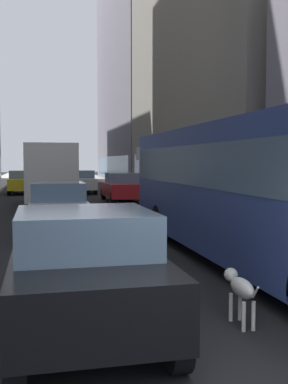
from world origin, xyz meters
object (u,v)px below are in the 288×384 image
(car_black_suv, at_px, (84,267))
(car_yellow_taxi, at_px, (23,182))
(car_white_van, at_px, (81,181))
(car_silver_sedan, at_px, (57,208))
(box_truck, at_px, (49,173))
(car_red_coupe, at_px, (123,187))
(dalmatian_dog, at_px, (240,288))
(transit_bus, at_px, (253,183))

(car_black_suv, relative_size, car_yellow_taxi, 0.96)
(car_white_van, xyz_separation_m, car_yellow_taxi, (-4.00, 0.38, -0.00))
(car_silver_sedan, height_order, car_yellow_taxi, same)
(car_white_van, distance_m, car_yellow_taxi, 4.02)
(car_black_suv, distance_m, car_silver_sedan, 8.30)
(car_black_suv, xyz_separation_m, box_truck, (-0.00, 17.31, 0.84))
(car_red_coupe, height_order, car_silver_sedan, same)
(car_silver_sedan, bearing_deg, car_yellow_taxi, 94.86)
(car_yellow_taxi, distance_m, dalmatian_dog, 27.78)
(car_red_coupe, distance_m, box_truck, 4.39)
(car_black_suv, distance_m, dalmatian_dog, 2.18)
(transit_bus, distance_m, car_red_coupe, 15.86)
(car_white_van, bearing_deg, transit_bus, -86.13)
(car_black_suv, xyz_separation_m, car_white_van, (2.40, 26.75, 0.00))
(car_red_coupe, bearing_deg, transit_bus, -90.00)
(transit_bus, relative_size, dalmatian_dog, 11.98)
(car_black_suv, relative_size, car_red_coupe, 0.95)
(car_red_coupe, xyz_separation_m, car_yellow_taxi, (-5.60, 8.21, -0.00))
(car_white_van, relative_size, box_truck, 0.63)
(car_silver_sedan, xyz_separation_m, box_truck, (-0.00, 9.01, 0.85))
(car_red_coupe, distance_m, car_silver_sedan, 11.34)
(car_red_coupe, distance_m, car_white_van, 8.00)
(box_truck, height_order, dalmatian_dog, box_truck)
(car_black_suv, height_order, car_white_van, same)
(car_black_suv, relative_size, box_truck, 0.56)
(car_red_coupe, height_order, dalmatian_dog, car_red_coupe)
(car_black_suv, bearing_deg, transit_bus, 37.56)
(car_silver_sedan, relative_size, car_yellow_taxi, 1.01)
(car_red_coupe, relative_size, box_truck, 0.58)
(car_red_coupe, height_order, car_white_van, same)
(transit_bus, relative_size, car_silver_sedan, 2.64)
(car_yellow_taxi, xyz_separation_m, dalmatian_dog, (3.72, -27.53, -0.31))
(car_white_van, bearing_deg, car_red_coupe, -78.46)
(car_yellow_taxi, height_order, dalmatian_dog, car_yellow_taxi)
(transit_bus, relative_size, car_white_van, 2.43)
(car_silver_sedan, bearing_deg, transit_bus, -52.55)
(car_white_van, bearing_deg, car_yellow_taxi, 174.58)
(car_black_suv, height_order, car_silver_sedan, same)
(transit_bus, bearing_deg, car_white_van, 93.87)
(transit_bus, xyz_separation_m, car_red_coupe, (0.00, 15.84, -0.95))
(car_black_suv, relative_size, car_white_van, 0.88)
(car_red_coupe, xyz_separation_m, car_white_van, (-1.60, 7.84, 0.00))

